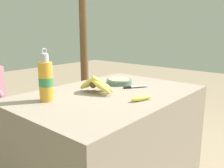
% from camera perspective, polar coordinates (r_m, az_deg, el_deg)
% --- Properties ---
extents(market_counter, '(1.28, 0.88, 0.80)m').
position_cam_1_polar(market_counter, '(1.78, -0.50, -14.58)').
color(market_counter, gray).
rests_on(market_counter, ground_plane).
extents(banana_bunch_ripe, '(0.17, 0.28, 0.14)m').
position_cam_1_polar(banana_bunch_ripe, '(1.62, -3.77, -0.02)').
color(banana_bunch_ripe, '#4C381E').
rests_on(banana_bunch_ripe, market_counter).
extents(serving_bowl, '(0.20, 0.20, 0.04)m').
position_cam_1_polar(serving_bowl, '(1.90, 1.74, 0.70)').
color(serving_bowl, '#4C6B5B').
rests_on(serving_bowl, market_counter).
extents(water_bottle, '(0.09, 0.09, 0.32)m').
position_cam_1_polar(water_bottle, '(1.47, -15.61, 0.81)').
color(water_bottle, gold).
rests_on(water_bottle, market_counter).
extents(loose_banana_front, '(0.17, 0.08, 0.04)m').
position_cam_1_polar(loose_banana_front, '(1.46, 7.14, -3.32)').
color(loose_banana_front, '#E0C64C').
rests_on(loose_banana_front, market_counter).
extents(knife, '(0.18, 0.12, 0.02)m').
position_cam_1_polar(knife, '(1.77, 4.89, -0.68)').
color(knife, '#BCBCC1').
rests_on(knife, market_counter).
extents(wooden_bench, '(1.56, 0.32, 0.46)m').
position_cam_1_polar(wooden_bench, '(2.67, -23.14, -6.47)').
color(wooden_bench, brown).
rests_on(wooden_bench, ground_plane).
extents(banana_bunch_green, '(0.14, 0.24, 0.12)m').
position_cam_1_polar(banana_bunch_green, '(2.86, -15.14, -1.93)').
color(banana_bunch_green, '#4C381E').
rests_on(banana_bunch_green, wooden_bench).
extents(support_post_far, '(0.11, 0.11, 2.76)m').
position_cam_1_polar(support_post_far, '(3.43, -6.94, 15.41)').
color(support_post_far, brown).
rests_on(support_post_far, ground_plane).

